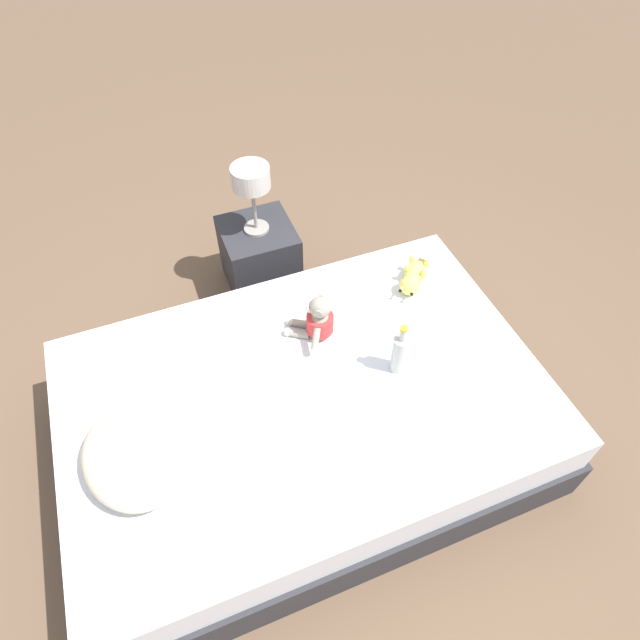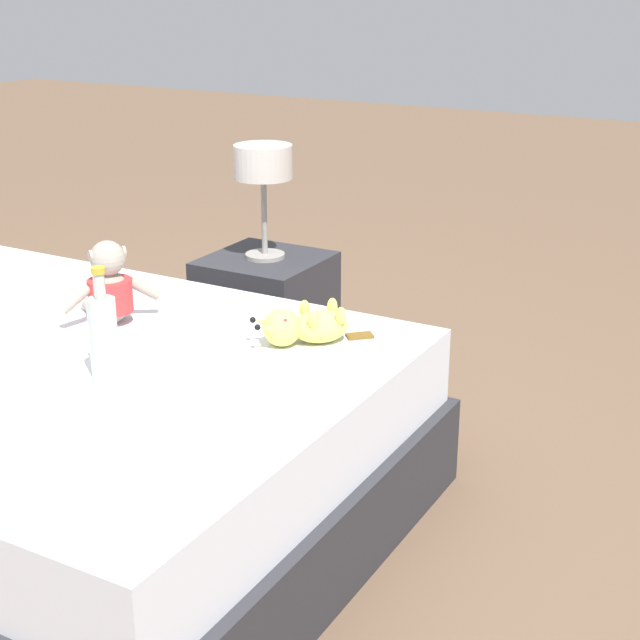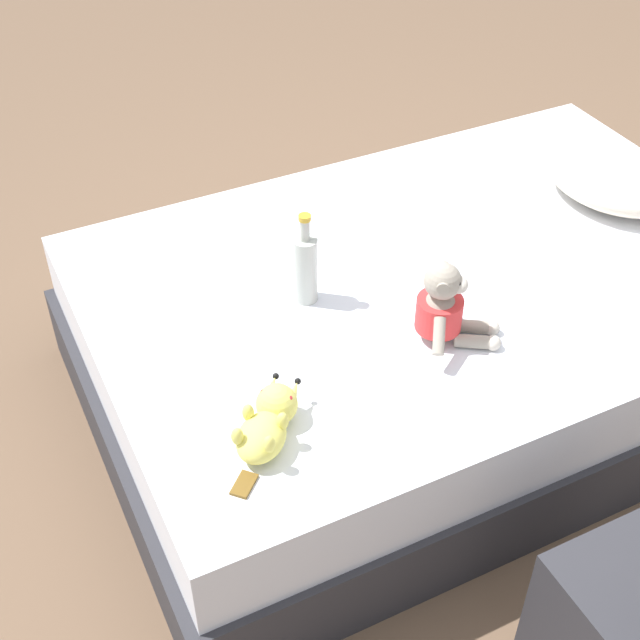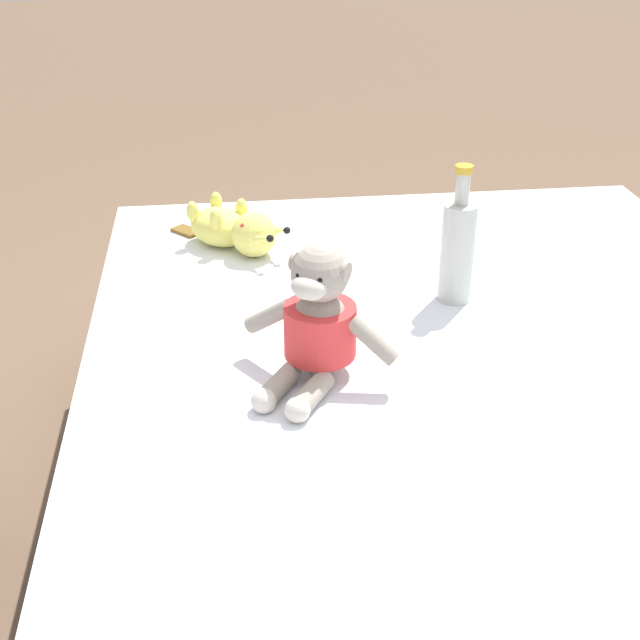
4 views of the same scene
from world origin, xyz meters
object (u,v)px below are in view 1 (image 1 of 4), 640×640
object	(u,v)px
plush_monkey	(318,320)
glass_bottle	(399,353)
bed	(305,418)
bedside_lamp	(251,181)
pillow	(134,455)
nightstand	(260,257)
plush_yellow_creature	(413,277)

from	to	relation	value
plush_monkey	glass_bottle	distance (m)	0.39
bed	plush_monkey	xyz separation A→B (m)	(0.26, -0.16, 0.33)
plush_monkey	bedside_lamp	xyz separation A→B (m)	(0.85, 0.03, 0.18)
pillow	nightstand	world-z (taller)	pillow
pillow	bedside_lamp	distance (m)	1.47
plush_yellow_creature	bedside_lamp	world-z (taller)	bedside_lamp
pillow	glass_bottle	world-z (taller)	glass_bottle
plush_yellow_creature	bedside_lamp	distance (m)	0.96
bed	nightstand	world-z (taller)	bed
nightstand	bedside_lamp	xyz separation A→B (m)	(0.00, 0.00, 0.53)
plush_monkey	bedside_lamp	size ratio (longest dim) A/B	0.65
plush_monkey	nightstand	bearing A→B (deg)	2.30
bed	plush_monkey	bearing A→B (deg)	-31.97
plush_monkey	bedside_lamp	world-z (taller)	bedside_lamp
bed	bedside_lamp	size ratio (longest dim) A/B	5.23
bed	bedside_lamp	distance (m)	1.23
nightstand	plush_monkey	bearing A→B (deg)	-177.70
pillow	plush_monkey	size ratio (longest dim) A/B	2.08
plush_monkey	glass_bottle	bearing A→B (deg)	-140.54
bed	bedside_lamp	world-z (taller)	bedside_lamp
bed	plush_monkey	world-z (taller)	plush_monkey
nightstand	plush_yellow_creature	bearing A→B (deg)	-141.16
bed	glass_bottle	bearing A→B (deg)	-96.04
pillow	plush_yellow_creature	xyz separation A→B (m)	(0.47, -1.41, -0.02)
plush_yellow_creature	bed	bearing A→B (deg)	118.21
bed	plush_monkey	size ratio (longest dim) A/B	8.05
plush_monkey	nightstand	world-z (taller)	plush_monkey
bed	glass_bottle	size ratio (longest dim) A/B	7.54
plush_monkey	glass_bottle	size ratio (longest dim) A/B	0.94
plush_monkey	glass_bottle	xyz separation A→B (m)	(-0.30, -0.25, 0.01)
nightstand	bedside_lamp	bearing A→B (deg)	0.00
bed	nightstand	distance (m)	1.11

